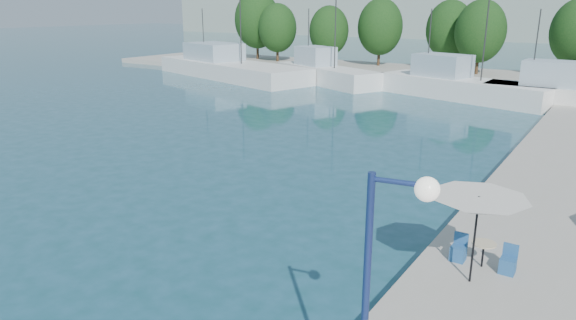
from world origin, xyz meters
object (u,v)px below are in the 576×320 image
Objects in this scene: umbrella_white at (478,206)px; street_lamp at (388,269)px; trawler_03 at (459,87)px; trawler_02 at (324,73)px; trawler_04 at (572,97)px; trawler_01 at (228,68)px.

street_lamp is (0.19, -6.71, 1.23)m from umbrella_white.
street_lamp is at bearing -60.43° from trawler_03.
trawler_02 is at bearing -170.77° from trawler_03.
trawler_04 reaches higher than street_lamp.
trawler_01 is 54.70m from street_lamp.
trawler_03 is at bearing 93.57° from street_lamp.
trawler_01 and trawler_02 have the same top height.
trawler_02 is 5.58× the size of umbrella_white.
trawler_03 is (26.99, 0.12, 0.00)m from trawler_01.
trawler_03 is 3.24× the size of street_lamp.
trawler_04 is at bearing 91.24° from umbrella_white.
umbrella_white is (36.74, -33.53, 1.79)m from trawler_01.
trawler_04 reaches higher than umbrella_white.
trawler_03 is at bearing 178.17° from trawler_04.
trawler_03 is 1.16× the size of trawler_04.
trawler_02 is (12.05, 1.82, 0.00)m from trawler_01.
trawler_04 is (9.03, -0.58, 0.00)m from trawler_03.
trawler_01 is 9.05× the size of umbrella_white.
umbrella_white is at bearing 81.39° from street_lamp.
trawler_03 is 35.08m from umbrella_white.
trawler_02 reaches higher than umbrella_white.
trawler_03 is 6.23× the size of umbrella_white.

